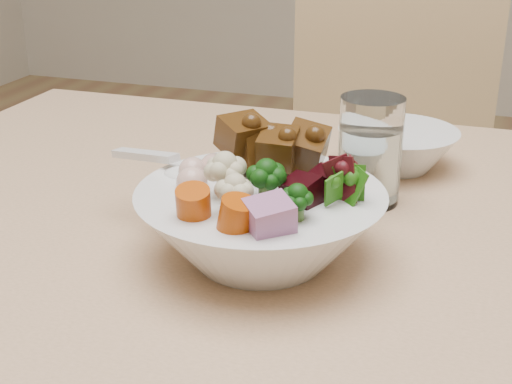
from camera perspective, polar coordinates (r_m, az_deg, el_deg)
dining_table at (r=0.73m, az=18.58°, el=-10.32°), size 1.49×0.85×0.70m
chair_far at (r=1.39m, az=10.15°, el=-0.01°), size 0.43×0.43×0.85m
food_bowl at (r=0.65m, az=0.55°, el=-2.25°), size 0.23×0.23×0.12m
soup_spoon at (r=0.69m, az=-6.47°, el=1.75°), size 0.13×0.07×0.02m
water_glass at (r=0.77m, az=9.08°, el=2.95°), size 0.07×0.07×0.12m
side_bowl at (r=0.89m, az=11.23°, el=3.40°), size 0.15×0.15×0.05m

